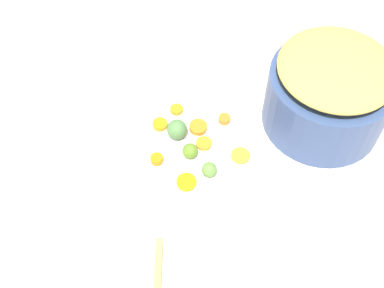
{
  "coord_description": "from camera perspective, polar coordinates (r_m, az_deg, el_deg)",
  "views": [
    {
      "loc": [
        -0.26,
        -0.52,
        0.91
      ],
      "look_at": [
        -0.02,
        -0.01,
        0.11
      ],
      "focal_mm": 47.32,
      "sensor_mm": 36.0,
      "label": 1
    }
  ],
  "objects": [
    {
      "name": "tabletop",
      "position": [
        1.07,
        0.82,
        -2.1
      ],
      "size": [
        2.4,
        2.4,
        0.02
      ],
      "primitive_type": "cube",
      "color": "silver",
      "rests_on": "ground"
    },
    {
      "name": "serving_bowl_carrots",
      "position": [
        1.02,
        -0.0,
        -1.64
      ],
      "size": [
        0.24,
        0.24,
        0.08
      ],
      "primitive_type": "cylinder",
      "color": "white",
      "rests_on": "tabletop"
    },
    {
      "name": "metal_pot",
      "position": [
        1.11,
        14.93,
        4.92
      ],
      "size": [
        0.26,
        0.26,
        0.14
      ],
      "primitive_type": "cylinder",
      "color": "navy",
      "rests_on": "tabletop"
    },
    {
      "name": "stuffing_mound",
      "position": [
        1.04,
        16.03,
        8.23
      ],
      "size": [
        0.24,
        0.24,
        0.05
      ],
      "primitive_type": "ellipsoid",
      "color": "tan",
      "rests_on": "metal_pot"
    },
    {
      "name": "carrot_slice_0",
      "position": [
        1.01,
        -3.62,
        2.22
      ],
      "size": [
        0.04,
        0.04,
        0.01
      ],
      "primitive_type": "cylinder",
      "rotation": [
        0.0,
        0.0,
        5.44
      ],
      "color": "orange",
      "rests_on": "serving_bowl_carrots"
    },
    {
      "name": "carrot_slice_1",
      "position": [
        0.97,
        5.5,
        -1.31
      ],
      "size": [
        0.05,
        0.05,
        0.01
      ],
      "primitive_type": "cylinder",
      "rotation": [
        0.0,
        0.0,
        4.39
      ],
      "color": "orange",
      "rests_on": "serving_bowl_carrots"
    },
    {
      "name": "carrot_slice_2",
      "position": [
        0.93,
        -0.63,
        -4.32
      ],
      "size": [
        0.05,
        0.05,
        0.01
      ],
      "primitive_type": "cylinder",
      "rotation": [
        0.0,
        0.0,
        3.59
      ],
      "color": "orange",
      "rests_on": "serving_bowl_carrots"
    },
    {
      "name": "carrot_slice_3",
      "position": [
        1.0,
        0.71,
        1.9
      ],
      "size": [
        0.05,
        0.05,
        0.01
      ],
      "primitive_type": "cylinder",
      "rotation": [
        0.0,
        0.0,
        3.96
      ],
      "color": "orange",
      "rests_on": "serving_bowl_carrots"
    },
    {
      "name": "carrot_slice_4",
      "position": [
        0.96,
        -3.99,
        -1.72
      ],
      "size": [
        0.03,
        0.03,
        0.01
      ],
      "primitive_type": "cylinder",
      "rotation": [
        0.0,
        0.0,
        0.13
      ],
      "color": "orange",
      "rests_on": "serving_bowl_carrots"
    },
    {
      "name": "carrot_slice_5",
      "position": [
        1.03,
        -1.75,
        3.9
      ],
      "size": [
        0.03,
        0.03,
        0.01
      ],
      "primitive_type": "cylinder",
      "rotation": [
        0.0,
        0.0,
        3.12
      ],
      "color": "orange",
      "rests_on": "serving_bowl_carrots"
    },
    {
      "name": "carrot_slice_6",
      "position": [
        0.98,
        1.54,
        0.13
      ],
      "size": [
        0.04,
        0.04,
        0.01
      ],
      "primitive_type": "cylinder",
      "rotation": [
        0.0,
        0.0,
        0.54
      ],
      "color": "orange",
      "rests_on": "serving_bowl_carrots"
    },
    {
      "name": "carrot_slice_7",
      "position": [
        1.02,
        3.68,
        2.82
      ],
      "size": [
        0.03,
        0.03,
        0.01
      ],
      "primitive_type": "cylinder",
      "rotation": [
        0.0,
        0.0,
        6.19
      ],
      "color": "orange",
      "rests_on": "serving_bowl_carrots"
    },
    {
      "name": "brussels_sprout_0",
      "position": [
        0.94,
        1.96,
        -2.9
      ],
      "size": [
        0.03,
        0.03,
        0.03
      ],
      "primitive_type": "sphere",
      "color": "#568439",
      "rests_on": "serving_bowl_carrots"
    },
    {
      "name": "brussels_sprout_1",
      "position": [
        0.96,
        -0.22,
        -0.79
      ],
      "size": [
        0.03,
        0.03,
        0.03
      ],
      "primitive_type": "sphere",
      "color": "#527B24",
      "rests_on": "serving_bowl_carrots"
    },
    {
      "name": "brussels_sprout_2",
      "position": [
        0.98,
        -1.7,
        1.66
      ],
      "size": [
        0.04,
        0.04,
        0.04
      ],
      "primitive_type": "sphere",
      "color": "#48753F",
      "rests_on": "serving_bowl_carrots"
    }
  ]
}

